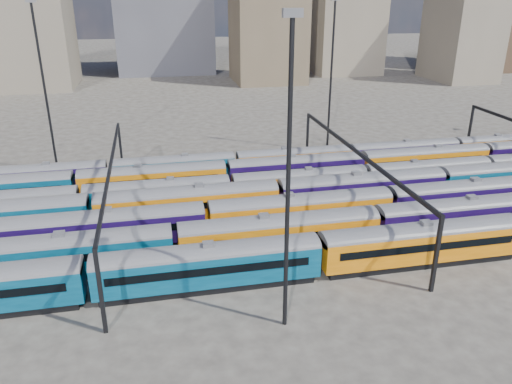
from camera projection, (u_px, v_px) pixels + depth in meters
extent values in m
plane|color=#3B3832|center=(278.00, 214.00, 63.87)|extent=(500.00, 500.00, 0.00)
cube|color=black|center=(209.00, 284.00, 48.12)|extent=(20.40, 2.65, 0.75)
cube|color=#053853|center=(208.00, 266.00, 47.39)|extent=(21.47, 3.11, 3.11)
cylinder|color=#4C4C51|center=(208.00, 252.00, 46.80)|extent=(21.47, 3.11, 3.11)
cube|color=black|center=(210.00, 272.00, 45.82)|extent=(18.89, 0.06, 0.81)
cube|color=black|center=(206.00, 255.00, 48.67)|extent=(18.89, 0.06, 0.81)
cube|color=slate|center=(207.00, 244.00, 46.48)|extent=(1.07, 0.97, 0.38)
cube|color=black|center=(418.00, 260.00, 52.31)|extent=(20.40, 2.65, 0.75)
cube|color=#BA6107|center=(421.00, 244.00, 51.58)|extent=(21.47, 3.11, 3.11)
cylinder|color=#4C4C51|center=(423.00, 230.00, 50.99)|extent=(21.47, 3.11, 3.11)
cube|color=black|center=(429.00, 248.00, 50.01)|extent=(18.89, 0.06, 0.81)
cube|color=black|center=(414.00, 234.00, 52.87)|extent=(18.89, 0.06, 0.81)
cube|color=slate|center=(424.00, 223.00, 50.67)|extent=(1.07, 0.97, 0.38)
cube|color=black|center=(65.00, 273.00, 50.01)|extent=(20.47, 2.66, 0.75)
cube|color=#053853|center=(62.00, 256.00, 49.27)|extent=(21.55, 3.13, 3.13)
cylinder|color=#4C4C51|center=(60.00, 242.00, 48.68)|extent=(21.55, 3.13, 3.13)
cube|color=black|center=(59.00, 260.00, 47.70)|extent=(18.97, 0.06, 0.81)
cube|color=black|center=(64.00, 245.00, 50.56)|extent=(18.97, 0.06, 0.81)
cube|color=slate|center=(59.00, 234.00, 48.37)|extent=(1.08, 0.97, 0.38)
cube|color=black|center=(279.00, 251.00, 54.22)|extent=(20.47, 2.66, 0.75)
cube|color=#BA6107|center=(279.00, 235.00, 53.48)|extent=(21.55, 3.13, 3.13)
cylinder|color=#4C4C51|center=(280.00, 222.00, 52.89)|extent=(21.55, 3.13, 3.13)
cube|color=black|center=(283.00, 238.00, 51.91)|extent=(18.97, 0.06, 0.81)
cube|color=black|center=(276.00, 225.00, 54.77)|extent=(18.97, 0.06, 0.81)
cube|color=slate|center=(280.00, 214.00, 52.57)|extent=(1.08, 0.97, 0.38)
cube|color=black|center=(462.00, 232.00, 58.42)|extent=(20.47, 2.66, 0.75)
cube|color=#120632|center=(465.00, 217.00, 57.69)|extent=(21.55, 3.13, 3.13)
cylinder|color=#4C4C51|center=(467.00, 204.00, 57.10)|extent=(21.55, 3.13, 3.13)
cube|color=black|center=(474.00, 220.00, 56.11)|extent=(18.97, 0.06, 0.81)
cube|color=black|center=(458.00, 208.00, 58.98)|extent=(18.97, 0.06, 0.81)
cube|color=slate|center=(468.00, 198.00, 56.78)|extent=(1.08, 0.97, 0.38)
cube|color=black|center=(107.00, 246.00, 55.25)|extent=(20.56, 2.67, 0.76)
cube|color=#120632|center=(105.00, 230.00, 54.51)|extent=(21.64, 3.14, 3.14)
cylinder|color=#4C4C51|center=(104.00, 217.00, 53.92)|extent=(21.64, 3.14, 3.14)
cube|color=black|center=(104.00, 233.00, 52.93)|extent=(19.05, 0.06, 0.81)
cube|color=black|center=(106.00, 221.00, 55.81)|extent=(19.05, 0.06, 0.81)
cube|color=slate|center=(103.00, 210.00, 53.60)|extent=(1.08, 0.97, 0.38)
cube|color=black|center=(300.00, 227.00, 59.48)|extent=(20.56, 2.67, 0.76)
cube|color=#BA6107|center=(301.00, 213.00, 58.74)|extent=(21.64, 3.14, 3.14)
cylinder|color=#4C4C51|center=(301.00, 200.00, 58.14)|extent=(21.64, 3.14, 3.14)
cube|color=black|center=(305.00, 215.00, 57.16)|extent=(19.05, 0.06, 0.81)
cube|color=black|center=(297.00, 204.00, 60.03)|extent=(19.05, 0.06, 0.81)
cube|color=slate|center=(301.00, 194.00, 57.83)|extent=(1.08, 0.97, 0.38)
cube|color=black|center=(467.00, 211.00, 63.70)|extent=(20.56, 2.67, 0.76)
cube|color=#120632|center=(470.00, 197.00, 62.96)|extent=(21.64, 3.14, 3.14)
cylinder|color=#4C4C51|center=(472.00, 186.00, 62.37)|extent=(21.64, 3.14, 3.14)
cube|color=black|center=(478.00, 200.00, 61.38)|extent=(19.05, 0.06, 0.81)
cube|color=black|center=(463.00, 190.00, 64.26)|extent=(19.05, 0.06, 0.81)
cube|color=slate|center=(473.00, 180.00, 62.05)|extent=(1.08, 0.97, 0.38)
cube|color=black|center=(189.00, 219.00, 61.57)|extent=(20.88, 2.71, 0.77)
cube|color=#BA6107|center=(188.00, 205.00, 60.82)|extent=(21.98, 3.19, 3.19)
cylinder|color=#4C4C51|center=(188.00, 192.00, 60.22)|extent=(21.98, 3.19, 3.19)
cube|color=black|center=(189.00, 207.00, 59.21)|extent=(19.35, 0.06, 0.82)
cube|color=black|center=(187.00, 197.00, 62.14)|extent=(19.35, 0.06, 0.82)
cube|color=slate|center=(187.00, 186.00, 59.90)|extent=(1.10, 0.99, 0.38)
cube|color=black|center=(360.00, 204.00, 65.86)|extent=(20.88, 2.71, 0.77)
cube|color=#120632|center=(362.00, 190.00, 65.11)|extent=(21.98, 3.19, 3.19)
cylinder|color=#4C4C51|center=(363.00, 179.00, 64.51)|extent=(21.98, 3.19, 3.19)
cube|color=black|center=(367.00, 192.00, 63.50)|extent=(19.35, 0.06, 0.82)
cube|color=black|center=(357.00, 183.00, 66.43)|extent=(19.35, 0.06, 0.82)
cube|color=slate|center=(363.00, 173.00, 64.18)|extent=(1.10, 0.99, 0.38)
cube|color=black|center=(511.00, 191.00, 70.15)|extent=(20.88, 2.71, 0.77)
cube|color=black|center=(507.00, 171.00, 70.72)|extent=(19.35, 0.06, 0.82)
cube|color=black|center=(2.00, 219.00, 61.81)|extent=(17.64, 2.29, 0.65)
cube|color=#120632|center=(0.00, 206.00, 61.18)|extent=(18.56, 2.69, 2.69)
cube|color=black|center=(2.00, 200.00, 62.29)|extent=(16.34, 0.06, 0.70)
cube|color=black|center=(159.00, 206.00, 65.45)|extent=(17.64, 2.29, 0.65)
cube|color=#053853|center=(158.00, 194.00, 64.82)|extent=(18.56, 2.69, 2.69)
cylinder|color=#4C4C51|center=(157.00, 185.00, 64.31)|extent=(18.56, 2.69, 2.69)
cube|color=black|center=(158.00, 196.00, 63.46)|extent=(16.34, 0.06, 0.70)
cube|color=black|center=(158.00, 188.00, 65.93)|extent=(16.34, 0.06, 0.70)
cube|color=slate|center=(157.00, 179.00, 64.04)|extent=(0.93, 0.84, 0.32)
cube|color=black|center=(299.00, 194.00, 69.09)|extent=(17.64, 2.29, 0.65)
cube|color=#BA6107|center=(300.00, 183.00, 68.46)|extent=(18.56, 2.69, 2.69)
cylinder|color=#4C4C51|center=(300.00, 174.00, 67.95)|extent=(18.56, 2.69, 2.69)
cube|color=black|center=(303.00, 185.00, 67.10)|extent=(16.34, 0.06, 0.70)
cube|color=black|center=(297.00, 178.00, 69.57)|extent=(16.34, 0.06, 0.70)
cube|color=slate|center=(300.00, 169.00, 67.68)|extent=(0.93, 0.84, 0.32)
cube|color=black|center=(425.00, 184.00, 72.73)|extent=(17.64, 2.29, 0.65)
cube|color=#053853|center=(427.00, 173.00, 72.10)|extent=(18.56, 2.69, 2.69)
cylinder|color=#4C4C51|center=(428.00, 165.00, 71.59)|extent=(18.56, 2.69, 2.69)
cube|color=black|center=(432.00, 175.00, 70.74)|extent=(16.34, 0.06, 0.70)
cube|color=black|center=(422.00, 168.00, 73.21)|extent=(16.34, 0.06, 0.70)
cube|color=slate|center=(429.00, 160.00, 71.32)|extent=(0.93, 0.84, 0.32)
cube|color=black|center=(154.00, 192.00, 69.88)|extent=(19.01, 2.47, 0.70)
cube|color=#BA6107|center=(153.00, 180.00, 69.20)|extent=(20.01, 2.90, 2.90)
cylinder|color=#4C4C51|center=(153.00, 170.00, 68.65)|extent=(20.01, 2.90, 2.90)
cube|color=black|center=(153.00, 181.00, 67.73)|extent=(17.61, 0.06, 0.75)
cube|color=black|center=(153.00, 174.00, 70.40)|extent=(17.61, 0.06, 0.75)
cube|color=slate|center=(152.00, 165.00, 68.35)|extent=(1.00, 0.90, 0.35)
cube|color=black|center=(296.00, 181.00, 73.80)|extent=(19.01, 2.47, 0.70)
cube|color=#120632|center=(296.00, 170.00, 73.11)|extent=(20.01, 2.90, 2.90)
cylinder|color=#4C4C51|center=(297.00, 160.00, 72.56)|extent=(20.01, 2.90, 2.90)
cube|color=black|center=(299.00, 171.00, 71.65)|extent=(17.61, 0.06, 0.75)
cube|color=black|center=(294.00, 164.00, 74.31)|extent=(17.61, 0.06, 0.75)
cube|color=slate|center=(297.00, 155.00, 72.27)|extent=(1.00, 0.90, 0.35)
cube|color=black|center=(423.00, 171.00, 77.71)|extent=(19.01, 2.47, 0.70)
cube|color=#BA6107|center=(425.00, 160.00, 77.03)|extent=(20.01, 2.90, 2.90)
cylinder|color=#4C4C51|center=(426.00, 151.00, 76.48)|extent=(20.01, 2.90, 2.90)
cube|color=black|center=(430.00, 161.00, 75.56)|extent=(17.61, 0.06, 0.75)
cube|color=black|center=(420.00, 155.00, 78.23)|extent=(17.61, 0.06, 0.75)
cube|color=slate|center=(427.00, 147.00, 76.19)|extent=(1.00, 0.90, 0.35)
cube|color=black|center=(43.00, 188.00, 71.46)|extent=(17.16, 2.23, 0.63)
cube|color=#120632|center=(41.00, 177.00, 70.84)|extent=(18.06, 2.62, 2.62)
cylinder|color=#4C4C51|center=(40.00, 168.00, 70.35)|extent=(18.06, 2.62, 2.62)
cube|color=black|center=(39.00, 178.00, 69.52)|extent=(15.89, 0.06, 0.68)
cube|color=black|center=(43.00, 172.00, 71.93)|extent=(15.89, 0.06, 0.68)
cube|color=slate|center=(39.00, 164.00, 70.08)|extent=(0.90, 0.81, 0.32)
cube|color=black|center=(174.00, 178.00, 75.00)|extent=(17.16, 2.23, 0.63)
cube|color=#053853|center=(174.00, 168.00, 74.39)|extent=(18.06, 2.62, 2.62)
cylinder|color=#4C4C51|center=(173.00, 160.00, 73.89)|extent=(18.06, 2.62, 2.62)
cube|color=black|center=(174.00, 169.00, 73.07)|extent=(15.89, 0.06, 0.68)
cube|color=black|center=(173.00, 163.00, 75.47)|extent=(15.89, 0.06, 0.68)
cube|color=slate|center=(173.00, 155.00, 73.63)|extent=(0.90, 0.81, 0.32)
cube|color=black|center=(294.00, 170.00, 78.55)|extent=(17.16, 2.23, 0.63)
cube|color=#BA6107|center=(294.00, 160.00, 77.93)|extent=(18.06, 2.62, 2.62)
cylinder|color=#4C4C51|center=(294.00, 152.00, 77.44)|extent=(18.06, 2.62, 2.62)
cube|color=black|center=(297.00, 161.00, 76.61)|extent=(15.89, 0.06, 0.68)
cube|color=black|center=(292.00, 155.00, 79.02)|extent=(15.89, 0.06, 0.68)
cube|color=slate|center=(295.00, 148.00, 77.17)|extent=(0.90, 0.81, 0.32)
cube|color=black|center=(403.00, 162.00, 82.09)|extent=(17.16, 2.23, 0.63)
cube|color=#120632|center=(404.00, 152.00, 81.48)|extent=(18.06, 2.62, 2.62)
cylinder|color=#4C4C51|center=(405.00, 145.00, 80.98)|extent=(18.06, 2.62, 2.62)
cube|color=black|center=(408.00, 153.00, 80.15)|extent=(15.89, 0.06, 0.68)
cube|color=black|center=(401.00, 148.00, 82.56)|extent=(15.89, 0.06, 0.68)
cube|color=slate|center=(406.00, 141.00, 80.72)|extent=(0.90, 0.81, 0.32)
cube|color=black|center=(503.00, 155.00, 85.64)|extent=(17.16, 2.23, 0.63)
cube|color=#BA6107|center=(505.00, 146.00, 85.02)|extent=(18.06, 2.62, 2.62)
cylinder|color=#4C4C51|center=(506.00, 138.00, 84.52)|extent=(18.06, 2.62, 2.62)
cube|color=black|center=(510.00, 146.00, 83.70)|extent=(15.89, 0.06, 0.68)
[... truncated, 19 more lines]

